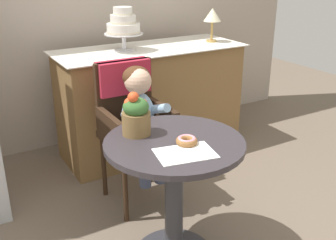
# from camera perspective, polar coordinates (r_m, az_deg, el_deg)

# --- Properties ---
(cafe_table) EXTENTS (0.72, 0.72, 0.72)m
(cafe_table) POSITION_cam_1_polar(r_m,az_deg,el_deg) (2.15, 0.86, -8.03)
(cafe_table) COLOR #332D33
(cafe_table) RESTS_ON ground
(wicker_chair) EXTENTS (0.42, 0.45, 0.95)m
(wicker_chair) POSITION_cam_1_polar(r_m,az_deg,el_deg) (2.71, -5.31, 1.44)
(wicker_chair) COLOR #332114
(wicker_chair) RESTS_ON ground
(seated_child) EXTENTS (0.27, 0.32, 0.73)m
(seated_child) POSITION_cam_1_polar(r_m,az_deg,el_deg) (2.56, -3.86, 1.19)
(seated_child) COLOR #8CADCC
(seated_child) RESTS_ON ground
(paper_napkin) EXTENTS (0.31, 0.24, 0.00)m
(paper_napkin) POSITION_cam_1_polar(r_m,az_deg,el_deg) (1.92, 2.43, -4.69)
(paper_napkin) COLOR white
(paper_napkin) RESTS_ON cafe_table
(donut_front) EXTENTS (0.11, 0.11, 0.04)m
(donut_front) POSITION_cam_1_polar(r_m,az_deg,el_deg) (2.01, 2.63, -2.89)
(donut_front) COLOR #936033
(donut_front) RESTS_ON cafe_table
(flower_vase) EXTENTS (0.15, 0.15, 0.23)m
(flower_vase) POSITION_cam_1_polar(r_m,az_deg,el_deg) (2.10, -4.53, 0.79)
(flower_vase) COLOR brown
(flower_vase) RESTS_ON cafe_table
(display_counter) EXTENTS (1.56, 0.62, 0.90)m
(display_counter) POSITION_cam_1_polar(r_m,az_deg,el_deg) (3.46, -2.41, 2.82)
(display_counter) COLOR olive
(display_counter) RESTS_ON ground
(tiered_cake_stand) EXTENTS (0.30, 0.30, 0.33)m
(tiered_cake_stand) POSITION_cam_1_polar(r_m,az_deg,el_deg) (3.21, -6.28, 13.10)
(tiered_cake_stand) COLOR silver
(tiered_cake_stand) RESTS_ON display_counter
(table_lamp) EXTENTS (0.15, 0.15, 0.28)m
(table_lamp) POSITION_cam_1_polar(r_m,az_deg,el_deg) (3.58, 6.24, 14.27)
(table_lamp) COLOR #B28C47
(table_lamp) RESTS_ON display_counter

